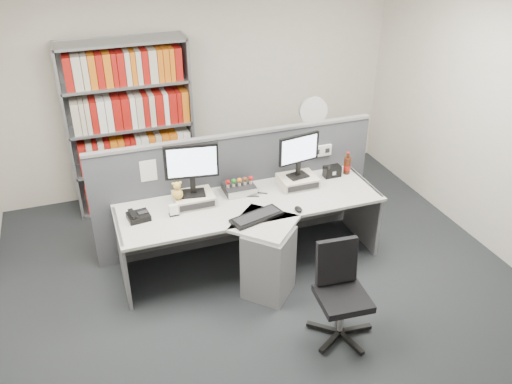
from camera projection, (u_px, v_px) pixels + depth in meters
name	position (u px, v px, depth m)	size (l,w,h in m)	color
ground	(280.00, 312.00, 4.90)	(5.50, 5.50, 0.00)	#262A2D
room_shell	(285.00, 131.00, 4.03)	(5.04, 5.54, 2.72)	beige
partition	(237.00, 188.00, 5.61)	(3.00, 0.08, 1.27)	#45474E
desk	(258.00, 236.00, 5.17)	(2.60, 1.20, 0.72)	#B6B6AF
monitor_riser_left	(194.00, 199.00, 5.17)	(0.38, 0.31, 0.10)	beige
monitor_riser_right	(298.00, 181.00, 5.50)	(0.38, 0.31, 0.10)	beige
monitor_left	(192.00, 166.00, 5.00)	(0.51, 0.19, 0.52)	black
monitor_right	(299.00, 152.00, 5.34)	(0.45, 0.18, 0.46)	black
desktop_pc	(239.00, 188.00, 5.38)	(0.30, 0.27, 0.08)	black
figurines	(239.00, 181.00, 5.32)	(0.29, 0.05, 0.09)	beige
keyboard	(257.00, 217.00, 4.95)	(0.54, 0.32, 0.03)	black
mouse	(298.00, 209.00, 5.06)	(0.07, 0.11, 0.04)	black
desk_phone	(138.00, 216.00, 4.93)	(0.22, 0.20, 0.08)	black
desk_calendar	(174.00, 211.00, 4.98)	(0.09, 0.07, 0.11)	black
plush_toy	(177.00, 192.00, 5.04)	(0.11, 0.11, 0.18)	gold
speaker	(332.00, 171.00, 5.66)	(0.18, 0.10, 0.12)	black
cola_bottle	(347.00, 166.00, 5.71)	(0.08, 0.08, 0.25)	#3F190A
shelving_unit	(131.00, 129.00, 6.17)	(1.41, 0.40, 2.00)	gray
filing_cabinet	(310.00, 166.00, 6.72)	(0.45, 0.61, 0.70)	gray
desk_fan	(313.00, 114.00, 6.37)	(0.34, 0.20, 0.57)	white
office_chair	(340.00, 289.00, 4.47)	(0.56, 0.57, 0.86)	silver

